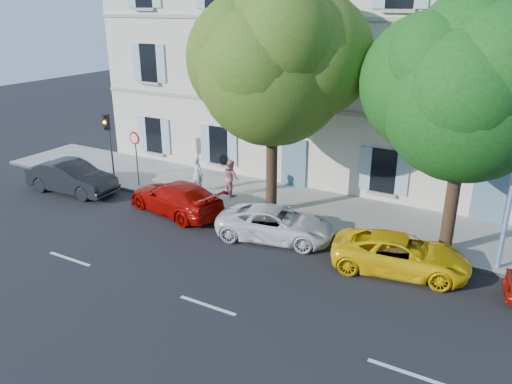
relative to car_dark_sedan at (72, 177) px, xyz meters
The scene contains 14 objects.
ground 11.32m from the car_dark_sedan, ahead, with size 90.00×90.00×0.00m, color black.
sidewalk 11.84m from the car_dark_sedan, 17.70° to the left, with size 36.00×4.50×0.15m, color #A09E96.
kerb 11.37m from the car_dark_sedan, ahead, with size 36.00×0.16×0.16m, color #9E998E.
building 15.54m from the car_dark_sedan, 39.68° to the left, with size 28.00×7.00×12.00m, color beige.
car_dark_sedan is the anchor object (origin of this frame).
car_red_coupe 5.96m from the car_dark_sedan, ahead, with size 1.96×4.82×1.40m, color #9D0904.
car_white_coupe 10.92m from the car_dark_sedan, ahead, with size 2.09×4.52×1.26m, color white.
car_yellow_supercar 15.76m from the car_dark_sedan, ahead, with size 2.11×4.58×1.27m, color yellow.
tree_left 11.30m from the car_dark_sedan, 13.40° to the left, with size 6.02×6.02×9.32m.
tree_right 17.73m from the car_dark_sedan, ahead, with size 5.64×5.64×8.69m.
traffic_light 2.80m from the car_dark_sedan, 72.88° to the left, with size 0.27×0.38×3.38m.
road_sign 3.39m from the car_dark_sedan, 40.10° to the left, with size 0.63×0.11×2.72m.
pedestrian_a 6.09m from the car_dark_sedan, 27.00° to the left, with size 0.61×0.40×1.67m, color silver.
pedestrian_b 7.75m from the car_dark_sedan, 24.11° to the left, with size 0.82×0.64×1.69m, color tan.
Camera 1 is at (7.64, -14.54, 8.57)m, focal length 35.00 mm.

